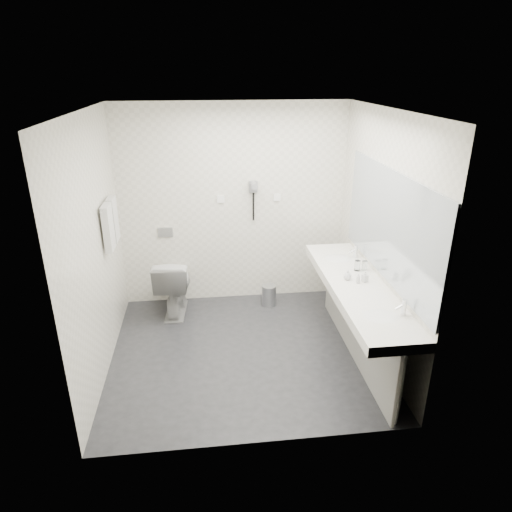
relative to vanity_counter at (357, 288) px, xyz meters
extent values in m
plane|color=#26272B|center=(-1.12, 0.20, -0.80)|extent=(2.80, 2.80, 0.00)
plane|color=white|center=(-1.12, 0.20, 1.70)|extent=(2.80, 2.80, 0.00)
plane|color=silver|center=(-1.12, 1.50, 0.45)|extent=(2.80, 0.00, 2.80)
plane|color=silver|center=(-1.12, -1.10, 0.45)|extent=(2.80, 0.00, 2.80)
plane|color=silver|center=(-2.52, 0.20, 0.45)|extent=(0.00, 2.60, 2.60)
plane|color=silver|center=(0.27, 0.20, 0.45)|extent=(0.00, 2.60, 2.60)
cube|color=white|center=(0.00, 0.00, 0.00)|extent=(0.55, 2.20, 0.10)
cube|color=gray|center=(0.02, 0.00, -0.42)|extent=(0.03, 2.15, 0.75)
cylinder|color=silver|center=(0.05, -1.04, -0.42)|extent=(0.06, 0.06, 0.75)
cylinder|color=silver|center=(0.05, 1.04, -0.42)|extent=(0.06, 0.06, 0.75)
cube|color=#B2BCC6|center=(0.26, 0.00, 0.65)|extent=(0.02, 2.20, 1.05)
ellipsoid|color=white|center=(0.00, -0.65, 0.04)|extent=(0.40, 0.31, 0.05)
ellipsoid|color=white|center=(0.00, 0.65, 0.04)|extent=(0.40, 0.31, 0.05)
cylinder|color=silver|center=(0.19, -0.65, 0.12)|extent=(0.04, 0.04, 0.15)
cylinder|color=silver|center=(0.19, 0.65, 0.12)|extent=(0.04, 0.04, 0.15)
imported|color=silver|center=(0.09, 0.03, 0.11)|extent=(0.07, 0.07, 0.11)
imported|color=silver|center=(-0.07, 0.10, 0.10)|extent=(0.09, 0.09, 0.10)
imported|color=silver|center=(0.01, 0.01, 0.10)|extent=(0.05, 0.05, 0.10)
cylinder|color=silver|center=(0.10, 0.31, 0.11)|extent=(0.07, 0.07, 0.11)
cylinder|color=silver|center=(0.18, 0.30, 0.10)|extent=(0.08, 0.08, 0.11)
imported|color=white|center=(-1.90, 1.18, -0.43)|extent=(0.47, 0.76, 0.74)
cube|color=#B2B5BA|center=(-1.98, 1.49, 0.15)|extent=(0.18, 0.02, 0.12)
cylinder|color=#B2B5BA|center=(-0.70, 1.21, -0.67)|extent=(0.24, 0.24, 0.26)
cylinder|color=#B2B5BA|center=(-0.70, 1.21, -0.53)|extent=(0.19, 0.19, 0.02)
cylinder|color=silver|center=(-2.47, 0.75, 0.75)|extent=(0.02, 0.62, 0.02)
cube|color=silver|center=(-2.46, 0.61, 0.53)|extent=(0.07, 0.24, 0.48)
cube|color=silver|center=(-2.46, 0.89, 0.53)|extent=(0.07, 0.24, 0.48)
cube|color=gray|center=(-0.88, 1.47, 0.70)|extent=(0.10, 0.04, 0.14)
cylinder|color=gray|center=(-0.88, 1.40, 0.73)|extent=(0.08, 0.14, 0.08)
cylinder|color=black|center=(-0.88, 1.46, 0.45)|extent=(0.02, 0.02, 0.35)
cube|color=white|center=(-1.27, 1.49, 0.55)|extent=(0.09, 0.02, 0.09)
cube|color=white|center=(-0.57, 1.49, 0.55)|extent=(0.09, 0.02, 0.09)
camera|label=1|loc=(-1.48, -3.91, 2.03)|focal=31.77mm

